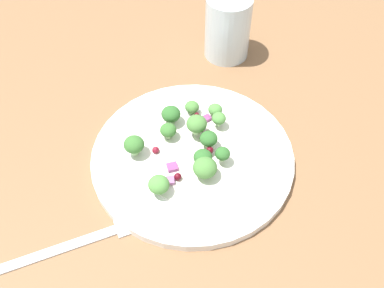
% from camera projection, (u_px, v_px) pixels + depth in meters
% --- Properties ---
extents(ground_plane, '(1.80, 1.80, 0.02)m').
position_uv_depth(ground_plane, '(200.00, 163.00, 0.60)').
color(ground_plane, brown).
extents(plate, '(0.26, 0.26, 0.02)m').
position_uv_depth(plate, '(192.00, 153.00, 0.59)').
color(plate, white).
rests_on(plate, ground_plane).
extents(dressing_pool, '(0.15, 0.15, 0.00)m').
position_uv_depth(dressing_pool, '(192.00, 151.00, 0.58)').
color(dressing_pool, white).
rests_on(dressing_pool, plate).
extents(broccoli_floret_0, '(0.02, 0.02, 0.02)m').
position_uv_depth(broccoli_floret_0, '(201.00, 158.00, 0.56)').
color(broccoli_floret_0, '#8EB77A').
rests_on(broccoli_floret_0, plate).
extents(broccoli_floret_1, '(0.03, 0.03, 0.03)m').
position_uv_depth(broccoli_floret_1, '(159.00, 185.00, 0.53)').
color(broccoli_floret_1, '#9EC684').
rests_on(broccoli_floret_1, plate).
extents(broccoli_floret_2, '(0.02, 0.02, 0.02)m').
position_uv_depth(broccoli_floret_2, '(209.00, 139.00, 0.58)').
color(broccoli_floret_2, '#ADD18E').
rests_on(broccoli_floret_2, plate).
extents(broccoli_floret_3, '(0.02, 0.02, 0.02)m').
position_uv_depth(broccoli_floret_3, '(219.00, 119.00, 0.60)').
color(broccoli_floret_3, '#8EB77A').
rests_on(broccoli_floret_3, plate).
extents(broccoli_floret_4, '(0.03, 0.03, 0.03)m').
position_uv_depth(broccoli_floret_4, '(171.00, 114.00, 0.60)').
color(broccoli_floret_4, '#8EB77A').
rests_on(broccoli_floret_4, plate).
extents(broccoli_floret_5, '(0.03, 0.03, 0.03)m').
position_uv_depth(broccoli_floret_5, '(199.00, 124.00, 0.58)').
color(broccoli_floret_5, '#9EC684').
rests_on(broccoli_floret_5, plate).
extents(broccoli_floret_6, '(0.03, 0.03, 0.03)m').
position_uv_depth(broccoli_floret_6, '(134.00, 145.00, 0.57)').
color(broccoli_floret_6, '#9EC684').
rests_on(broccoli_floret_6, plate).
extents(broccoli_floret_7, '(0.02, 0.02, 0.02)m').
position_uv_depth(broccoli_floret_7, '(168.00, 130.00, 0.59)').
color(broccoli_floret_7, '#ADD18E').
rests_on(broccoli_floret_7, plate).
extents(broccoli_floret_8, '(0.02, 0.02, 0.02)m').
position_uv_depth(broccoli_floret_8, '(223.00, 154.00, 0.56)').
color(broccoli_floret_8, '#ADD18E').
rests_on(broccoli_floret_8, plate).
extents(broccoli_floret_9, '(0.03, 0.03, 0.03)m').
position_uv_depth(broccoli_floret_9, '(203.00, 168.00, 0.54)').
color(broccoli_floret_9, '#ADD18E').
rests_on(broccoli_floret_9, plate).
extents(broccoli_floret_10, '(0.02, 0.02, 0.02)m').
position_uv_depth(broccoli_floret_10, '(215.00, 110.00, 0.61)').
color(broccoli_floret_10, '#9EC684').
rests_on(broccoli_floret_10, plate).
extents(broccoli_floret_11, '(0.02, 0.02, 0.02)m').
position_uv_depth(broccoli_floret_11, '(190.00, 107.00, 0.62)').
color(broccoli_floret_11, '#8EB77A').
rests_on(broccoli_floret_11, plate).
extents(cranberry_0, '(0.01, 0.01, 0.01)m').
position_uv_depth(cranberry_0, '(210.00, 150.00, 0.57)').
color(cranberry_0, '#4C0A14').
rests_on(cranberry_0, plate).
extents(cranberry_1, '(0.01, 0.01, 0.01)m').
position_uv_depth(cranberry_1, '(208.00, 134.00, 0.59)').
color(cranberry_1, maroon).
rests_on(cranberry_1, plate).
extents(cranberry_2, '(0.01, 0.01, 0.01)m').
position_uv_depth(cranberry_2, '(178.00, 177.00, 0.55)').
color(cranberry_2, '#4C0A14').
rests_on(cranberry_2, plate).
extents(cranberry_3, '(0.01, 0.01, 0.01)m').
position_uv_depth(cranberry_3, '(197.00, 115.00, 0.62)').
color(cranberry_3, '#4C0A14').
rests_on(cranberry_3, plate).
extents(cranberry_4, '(0.01, 0.01, 0.01)m').
position_uv_depth(cranberry_4, '(156.00, 150.00, 0.58)').
color(cranberry_4, maroon).
rests_on(cranberry_4, plate).
extents(onion_bit_0, '(0.01, 0.01, 0.01)m').
position_uv_depth(onion_bit_0, '(201.00, 128.00, 0.61)').
color(onion_bit_0, '#A35B93').
rests_on(onion_bit_0, plate).
extents(onion_bit_1, '(0.01, 0.01, 0.00)m').
position_uv_depth(onion_bit_1, '(170.00, 180.00, 0.55)').
color(onion_bit_1, '#A35B93').
rests_on(onion_bit_1, plate).
extents(onion_bit_2, '(0.01, 0.01, 0.01)m').
position_uv_depth(onion_bit_2, '(172.00, 167.00, 0.56)').
color(onion_bit_2, '#843D75').
rests_on(onion_bit_2, plate).
extents(onion_bit_3, '(0.01, 0.02, 0.00)m').
position_uv_depth(onion_bit_3, '(166.00, 116.00, 0.62)').
color(onion_bit_3, '#A35B93').
rests_on(onion_bit_3, plate).
extents(onion_bit_4, '(0.01, 0.01, 0.01)m').
position_uv_depth(onion_bit_4, '(207.00, 118.00, 0.62)').
color(onion_bit_4, '#843D75').
rests_on(onion_bit_4, plate).
extents(fork, '(0.18, 0.06, 0.01)m').
position_uv_depth(fork, '(78.00, 242.00, 0.51)').
color(fork, silver).
rests_on(fork, ground_plane).
extents(water_glass, '(0.07, 0.07, 0.10)m').
position_uv_depth(water_glass, '(228.00, 27.00, 0.69)').
color(water_glass, silver).
rests_on(water_glass, ground_plane).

